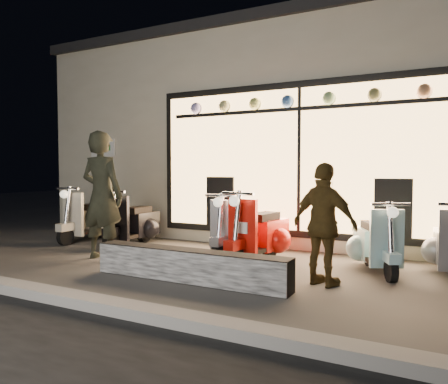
# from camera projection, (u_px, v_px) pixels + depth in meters

# --- Properties ---
(ground) EXTENTS (40.00, 40.00, 0.00)m
(ground) POSITION_uv_depth(u_px,v_px,m) (200.00, 269.00, 6.09)
(ground) COLOR #383533
(ground) RESTS_ON ground
(kerb) EXTENTS (40.00, 0.25, 0.12)m
(kerb) POSITION_uv_depth(u_px,v_px,m) (96.00, 304.00, 4.32)
(kerb) COLOR slate
(kerb) RESTS_ON ground
(shop_building) EXTENTS (10.20, 6.23, 4.20)m
(shop_building) POSITION_uv_depth(u_px,v_px,m) (307.00, 139.00, 10.39)
(shop_building) COLOR beige
(shop_building) RESTS_ON ground
(graffiti_barrier) EXTENTS (2.64, 0.28, 0.40)m
(graffiti_barrier) POSITION_uv_depth(u_px,v_px,m) (189.00, 266.00, 5.40)
(graffiti_barrier) COLOR black
(graffiti_barrier) RESTS_ON ground
(scooter_silver) EXTENTS (0.47, 1.36, 0.97)m
(scooter_silver) POSITION_uv_depth(u_px,v_px,m) (237.00, 230.00, 7.13)
(scooter_silver) COLOR black
(scooter_silver) RESTS_ON ground
(scooter_red) EXTENTS (0.58, 1.44, 1.03)m
(scooter_red) POSITION_uv_depth(u_px,v_px,m) (262.00, 233.00, 6.68)
(scooter_red) COLOR black
(scooter_red) RESTS_ON ground
(scooter_black) EXTENTS (0.46, 1.37, 0.98)m
(scooter_black) POSITION_uv_depth(u_px,v_px,m) (136.00, 223.00, 8.09)
(scooter_black) COLOR black
(scooter_black) RESTS_ON ground
(scooter_cream) EXTENTS (0.47, 1.41, 1.01)m
(scooter_cream) POSITION_uv_depth(u_px,v_px,m) (94.00, 219.00, 8.61)
(scooter_cream) COLOR black
(scooter_cream) RESTS_ON ground
(scooter_blue) EXTENTS (0.77, 1.28, 0.93)m
(scooter_blue) POSITION_uv_depth(u_px,v_px,m) (375.00, 243.00, 6.02)
(scooter_blue) COLOR black
(scooter_blue) RESTS_ON ground
(man) EXTENTS (0.75, 0.51, 1.97)m
(man) POSITION_uv_depth(u_px,v_px,m) (102.00, 195.00, 6.72)
(man) COLOR black
(man) RESTS_ON ground
(woman) EXTENTS (0.93, 0.63, 1.47)m
(woman) POSITION_uv_depth(u_px,v_px,m) (324.00, 224.00, 5.19)
(woman) COLOR #533E1A
(woman) RESTS_ON ground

